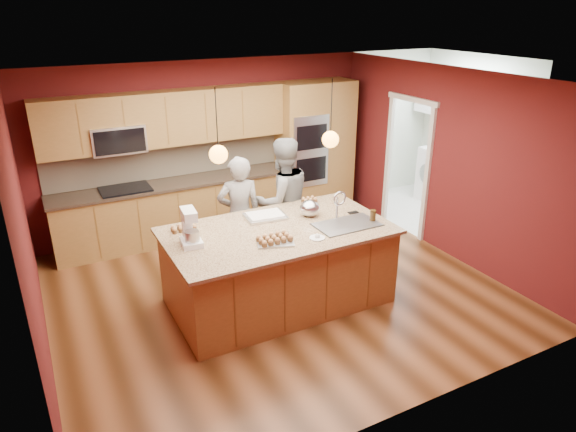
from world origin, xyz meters
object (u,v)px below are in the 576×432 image
island (280,265)px  stand_mixer (190,230)px  person_left (240,215)px  person_right (282,201)px  mixing_bowl (310,208)px

island → stand_mixer: (-1.06, 0.09, 0.66)m
stand_mixer → island: bearing=1.3°
stand_mixer → person_left: bearing=49.6°
person_right → mixing_bowl: (-0.02, -0.81, 0.18)m
island → person_left: size_ratio=1.63×
person_right → stand_mixer: (-1.62, -0.92, 0.26)m
island → stand_mixer: 1.26m
person_left → stand_mixer: size_ratio=3.95×
island → person_left: bearing=95.7°
person_right → mixing_bowl: size_ratio=7.11×
person_left → mixing_bowl: bearing=139.6°
island → person_left: person_left is taller
island → person_right: size_ratio=1.48×
island → person_right: (0.55, 1.00, 0.40)m
person_right → stand_mixer: size_ratio=4.37×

